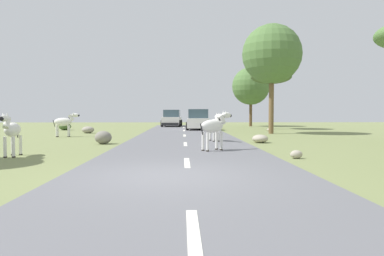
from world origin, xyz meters
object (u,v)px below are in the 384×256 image
at_px(zebra_0, 215,124).
at_px(rock_0, 296,154).
at_px(car_1, 199,120).
at_px(tree_1, 251,86).
at_px(bush_1, 65,127).
at_px(tree_3, 271,78).
at_px(zebra_2, 12,130).
at_px(zebra_3, 64,122).
at_px(tree_4, 272,54).
at_px(rock_3, 260,139).
at_px(rock_1, 270,130).
at_px(rock_4, 103,137).
at_px(zebra_1, 214,127).
at_px(car_0, 172,119).
at_px(rock_2, 88,130).

relative_size(zebra_0, rock_0, 3.81).
relative_size(car_1, tree_1, 0.69).
bearing_deg(bush_1, zebra_0, -46.59).
bearing_deg(tree_3, zebra_2, -125.52).
bearing_deg(zebra_3, car_1, 126.88).
xyz_separation_m(zebra_3, rock_0, (11.11, -10.56, -0.78)).
bearing_deg(tree_4, car_1, 133.41).
relative_size(zebra_3, rock_3, 1.97).
xyz_separation_m(tree_4, rock_0, (-2.58, -13.43, -5.50)).
relative_size(zebra_3, rock_1, 3.16).
relative_size(zebra_2, bush_1, 1.57).
bearing_deg(bush_1, rock_3, -42.62).
bearing_deg(rock_4, tree_4, 37.92).
distance_m(tree_4, rock_4, 13.94).
bearing_deg(rock_4, bush_1, 115.16).
bearing_deg(zebra_1, zebra_3, -171.14).
bearing_deg(car_0, zebra_2, 82.35).
bearing_deg(tree_1, bush_1, -156.13).
height_order(zebra_1, tree_4, tree_4).
bearing_deg(rock_0, rock_2, 126.70).
relative_size(tree_1, tree_3, 1.19).
bearing_deg(tree_1, car_1, -127.38).
bearing_deg(rock_4, zebra_0, 9.56).
bearing_deg(tree_3, car_0, 148.62).
bearing_deg(zebra_3, rock_4, 29.03).
distance_m(car_1, tree_4, 8.66).
distance_m(car_1, tree_1, 10.59).
distance_m(tree_3, tree_4, 7.02).
relative_size(car_0, tree_4, 0.57).
height_order(tree_1, tree_3, tree_1).
relative_size(zebra_1, zebra_3, 0.95).
xyz_separation_m(car_0, rock_1, (8.14, -9.29, -0.72)).
bearing_deg(car_0, tree_3, 151.70).
relative_size(car_1, rock_3, 5.37).
distance_m(tree_4, rock_0, 14.74).
distance_m(zebra_0, rock_3, 2.39).
height_order(tree_3, rock_3, tree_3).
distance_m(zebra_0, car_0, 19.51).
xyz_separation_m(zebra_0, rock_3, (2.24, -0.45, -0.72)).
relative_size(tree_4, rock_2, 8.82).
xyz_separation_m(zebra_3, tree_1, (14.80, 16.04, 3.46)).
height_order(zebra_1, tree_3, tree_3).
distance_m(car_1, rock_0, 18.83).
distance_m(zebra_2, car_0, 25.45).
height_order(zebra_2, rock_0, zebra_2).
xyz_separation_m(zebra_0, car_1, (-0.27, 12.23, -0.07)).
height_order(zebra_1, bush_1, zebra_1).
relative_size(zebra_3, car_1, 0.37).
relative_size(rock_3, rock_4, 1.03).
height_order(tree_3, rock_1, tree_3).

